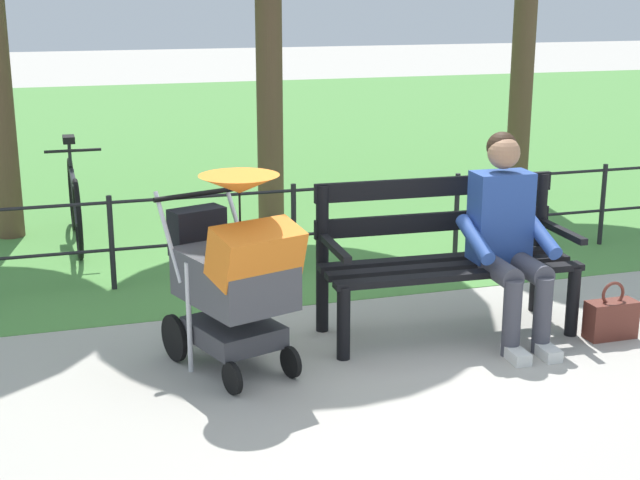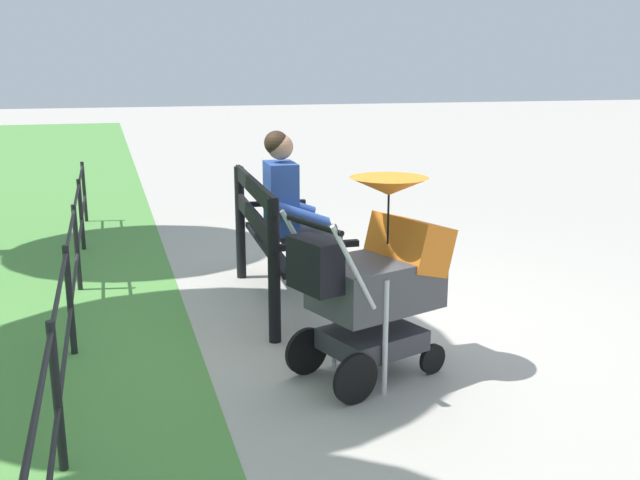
% 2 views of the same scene
% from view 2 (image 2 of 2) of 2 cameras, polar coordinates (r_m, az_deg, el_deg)
% --- Properties ---
extents(ground_plane, '(60.00, 60.00, 0.00)m').
position_cam_2_polar(ground_plane, '(4.86, -0.51, -7.15)').
color(ground_plane, '#ADA89E').
extents(park_bench, '(1.62, 0.66, 0.96)m').
position_cam_2_polar(park_bench, '(5.21, -3.54, 0.32)').
color(park_bench, black).
rests_on(park_bench, ground).
extents(person_on_bench, '(0.55, 0.74, 1.28)m').
position_cam_2_polar(person_on_bench, '(5.54, -2.08, 2.74)').
color(person_on_bench, '#42424C').
rests_on(person_on_bench, ground).
extents(stroller, '(0.74, 0.99, 1.15)m').
position_cam_2_polar(stroller, '(3.98, 4.65, -2.94)').
color(stroller, black).
rests_on(stroller, ground).
extents(handbag, '(0.32, 0.14, 0.37)m').
position_cam_2_polar(handbag, '(6.31, -1.43, -1.01)').
color(handbag, brown).
rests_on(handbag, ground).
extents(park_fence, '(8.20, 0.04, 0.70)m').
position_cam_2_polar(park_fence, '(4.83, -19.58, -2.81)').
color(park_fence, black).
rests_on(park_fence, ground).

